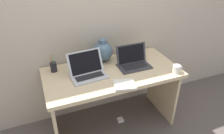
{
  "coord_description": "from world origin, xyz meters",
  "views": [
    {
      "loc": [
        -0.69,
        -1.73,
        1.89
      ],
      "look_at": [
        0.0,
        0.0,
        0.79
      ],
      "focal_mm": 34.03,
      "sensor_mm": 36.0,
      "label": 1
    }
  ],
  "objects": [
    {
      "name": "laptop_left",
      "position": [
        -0.26,
        0.03,
        0.8
      ],
      "size": [
        0.37,
        0.28,
        0.23
      ],
      "color": "#B2B2B7",
      "rests_on": "desk"
    },
    {
      "name": "desk",
      "position": [
        0.0,
        0.0,
        0.57
      ],
      "size": [
        1.4,
        0.69,
        0.74
      ],
      "color": "#D1B78C",
      "rests_on": "ground"
    },
    {
      "name": "back_wall",
      "position": [
        0.0,
        0.38,
        1.2
      ],
      "size": [
        4.4,
        0.04,
        2.4
      ],
      "primitive_type": "cube",
      "color": "#BCAD99",
      "rests_on": "ground"
    },
    {
      "name": "notebook_stack",
      "position": [
        0.01,
        -0.28,
        0.75
      ],
      "size": [
        0.23,
        0.21,
        0.02
      ],
      "primitive_type": "cube",
      "rotation": [
        0.0,
        0.0,
        -0.23
      ],
      "color": "silver",
      "rests_on": "desk"
    },
    {
      "name": "green_vase",
      "position": [
        -0.01,
        0.25,
        0.85
      ],
      "size": [
        0.22,
        0.22,
        0.26
      ],
      "color": "slate",
      "rests_on": "desk"
    },
    {
      "name": "pen_cup",
      "position": [
        -0.56,
        0.22,
        0.79
      ],
      "size": [
        0.06,
        0.06,
        0.19
      ],
      "color": "black",
      "rests_on": "desk"
    },
    {
      "name": "laptop_right",
      "position": [
        0.25,
        0.03,
        0.8
      ],
      "size": [
        0.34,
        0.22,
        0.22
      ],
      "color": "#333338",
      "rests_on": "desk"
    },
    {
      "name": "power_brick",
      "position": [
        0.11,
        -0.01,
        0.01
      ],
      "size": [
        0.07,
        0.07,
        0.03
      ],
      "primitive_type": "cube",
      "color": "white",
      "rests_on": "ground"
    },
    {
      "name": "coffee_mug",
      "position": [
        0.6,
        -0.27,
        0.78
      ],
      "size": [
        0.11,
        0.08,
        0.09
      ],
      "color": "white",
      "rests_on": "desk"
    },
    {
      "name": "ground_plane",
      "position": [
        0.0,
        0.0,
        0.0
      ],
      "size": [
        6.0,
        6.0,
        0.0
      ],
      "primitive_type": "plane",
      "color": "#564C47"
    }
  ]
}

